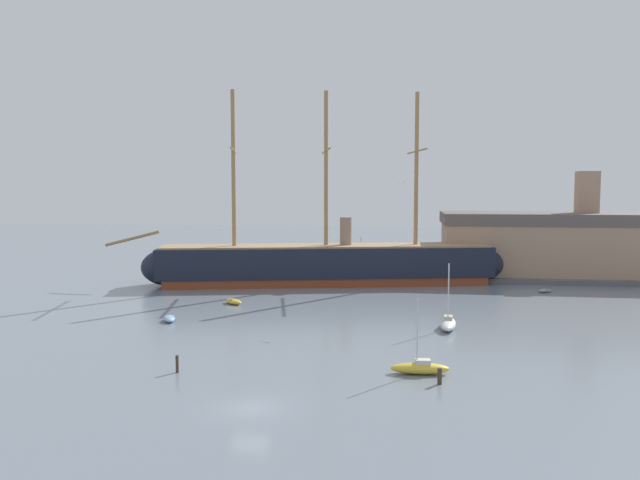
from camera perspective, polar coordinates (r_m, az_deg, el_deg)
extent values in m
plane|color=slate|center=(42.56, -6.51, -15.36)|extent=(400.00, 400.00, 0.00)
cube|color=brown|center=(94.47, 0.56, -3.76)|extent=(49.31, 17.86, 1.27)
cube|color=black|center=(94.08, 0.56, -2.01)|extent=(51.37, 18.61, 4.55)
ellipsoid|color=black|center=(94.97, -13.67, -2.47)|extent=(10.45, 8.72, 5.82)
ellipsoid|color=black|center=(99.04, 14.20, -2.19)|extent=(10.45, 8.72, 5.82)
cube|color=#9E7F5B|center=(93.83, 0.57, -0.55)|extent=(50.24, 17.79, 0.27)
cylinder|color=#A37A4C|center=(93.27, -8.09, 6.56)|extent=(0.64, 0.64, 23.65)
cylinder|color=#A37A4C|center=(93.40, -8.11, 8.30)|extent=(2.92, 11.98, 0.25)
cylinder|color=#A37A4C|center=(93.48, 0.57, 6.60)|extent=(0.64, 0.64, 23.65)
cylinder|color=#A37A4C|center=(93.61, 0.57, 8.34)|extent=(2.92, 11.98, 0.25)
cylinder|color=#A37A4C|center=(95.76, 9.00, 6.50)|extent=(0.64, 0.64, 23.65)
cylinder|color=#A37A4C|center=(95.89, 9.02, 8.20)|extent=(2.92, 11.98, 0.25)
cylinder|color=#A37A4C|center=(95.61, -17.11, 0.14)|extent=(7.96, 2.21, 2.42)
cylinder|color=gray|center=(93.98, 2.42, 0.76)|extent=(1.82, 1.82, 4.55)
ellipsoid|color=gold|center=(50.07, 9.31, -11.76)|extent=(4.77, 1.80, 0.89)
cube|color=beige|center=(49.96, 9.59, -11.20)|extent=(1.23, 0.87, 0.47)
cylinder|color=silver|center=(49.29, 9.09, -8.47)|extent=(0.12, 0.12, 5.36)
ellipsoid|color=#7FB2D6|center=(70.14, -13.89, -7.15)|extent=(2.21, 3.01, 0.65)
cube|color=beige|center=(70.09, -13.89, -6.95)|extent=(1.04, 0.64, 0.10)
ellipsoid|color=silver|center=(66.00, 11.88, -7.70)|extent=(2.19, 5.49, 1.02)
cube|color=#B2ADA3|center=(66.14, 11.90, -7.16)|extent=(1.03, 1.43, 0.53)
cylinder|color=silver|center=(65.09, 11.92, -4.84)|extent=(0.13, 0.13, 6.15)
ellipsoid|color=gold|center=(78.99, -8.08, -5.71)|extent=(3.04, 2.78, 0.68)
cube|color=#4C4C51|center=(78.94, -8.08, -5.53)|extent=(0.87, 1.00, 0.10)
ellipsoid|color=gray|center=(92.69, 20.28, -4.46)|extent=(2.43, 1.92, 0.53)
cube|color=#4C4C51|center=(92.65, 20.29, -4.33)|extent=(0.57, 0.83, 0.08)
ellipsoid|color=gray|center=(103.45, 3.93, -3.12)|extent=(5.09, 4.13, 0.97)
cube|color=#B2ADA3|center=(103.22, 4.05, -2.83)|extent=(1.53, 1.41, 0.51)
cylinder|color=silver|center=(103.21, 3.83, -1.33)|extent=(0.13, 0.13, 5.88)
cylinder|color=#423323|center=(51.01, -13.20, -11.21)|extent=(0.25, 0.25, 1.40)
cylinder|color=#423323|center=(47.78, 11.12, -12.38)|extent=(0.34, 0.34, 1.23)
cube|color=#565659|center=(109.38, 21.64, -3.06)|extent=(42.59, 18.44, 0.80)
cube|color=tan|center=(108.89, 21.72, -0.74)|extent=(38.71, 15.37, 8.09)
cube|color=#5B514C|center=(108.56, 21.80, 1.88)|extent=(39.49, 15.67, 1.88)
cube|color=tan|center=(109.36, 23.68, 4.12)|extent=(3.20, 3.20, 6.81)
ellipsoid|color=silver|center=(72.46, 7.53, 5.37)|extent=(0.26, 0.33, 0.11)
sphere|color=silver|center=(72.63, 7.62, 5.38)|extent=(0.09, 0.09, 0.09)
cube|color=#ADA89E|center=(72.63, 7.32, 5.39)|extent=(0.50, 0.38, 0.11)
cube|color=#ADA89E|center=(72.29, 7.75, 5.39)|extent=(0.50, 0.38, 0.11)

